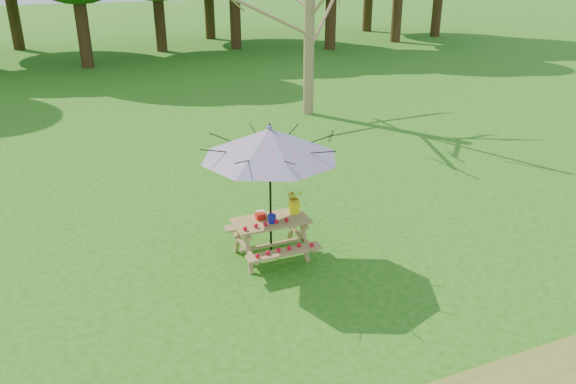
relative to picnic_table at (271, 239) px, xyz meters
name	(u,v)px	position (x,y,z in m)	size (l,w,h in m)	color
picnic_table	(271,239)	(0.00, 0.00, 0.00)	(1.20, 1.32, 0.67)	olive
patio_umbrella	(270,143)	(0.00, 0.00, 1.62)	(2.24, 2.24, 2.25)	black
produce_bins	(265,217)	(-0.07, 0.04, 0.40)	(0.26, 0.44, 0.13)	red
tomatoes_row	(266,224)	(-0.15, -0.18, 0.38)	(0.77, 0.13, 0.07)	red
flower_bucket	(294,200)	(0.46, 0.12, 0.56)	(0.25, 0.22, 0.41)	#FCF10D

